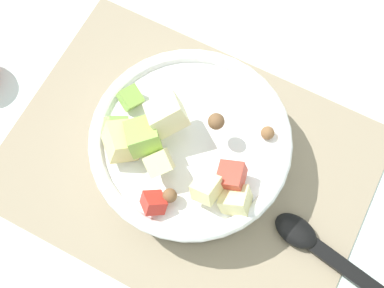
{
  "coord_description": "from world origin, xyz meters",
  "views": [
    {
      "loc": [
        0.1,
        -0.17,
        0.62
      ],
      "look_at": [
        0.0,
        0.01,
        0.06
      ],
      "focal_mm": 46.98,
      "sensor_mm": 36.0,
      "label": 1
    }
  ],
  "objects": [
    {
      "name": "ground_plane",
      "position": [
        0.0,
        0.0,
        0.0
      ],
      "size": [
        2.4,
        2.4,
        0.0
      ],
      "primitive_type": "plane",
      "color": "silver"
    },
    {
      "name": "salad_bowl",
      "position": [
        0.0,
        0.01,
        0.05
      ],
      "size": [
        0.24,
        0.24,
        0.13
      ],
      "color": "white",
      "rests_on": "placemat"
    },
    {
      "name": "placemat",
      "position": [
        0.0,
        0.0,
        0.0
      ],
      "size": [
        0.46,
        0.34,
        0.01
      ],
      "primitive_type": "cube",
      "color": "gray",
      "rests_on": "ground_plane"
    },
    {
      "name": "serving_spoon",
      "position": [
        0.2,
        -0.03,
        0.01
      ],
      "size": [
        0.2,
        0.06,
        0.01
      ],
      "color": "black",
      "rests_on": "placemat"
    }
  ]
}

